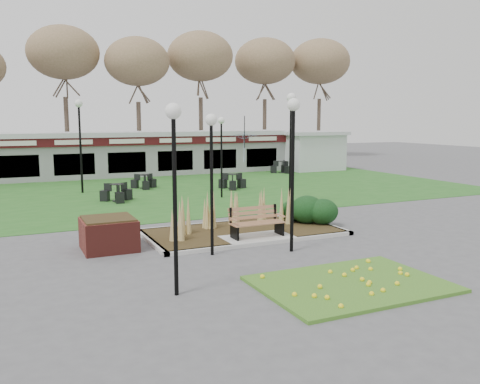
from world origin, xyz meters
name	(u,v)px	position (x,y,z in m)	size (l,w,h in m)	color
ground	(259,242)	(0.00, 0.00, 0.00)	(100.00, 100.00, 0.00)	#515154
lawn	(155,191)	(0.00, 12.00, 0.01)	(34.00, 16.00, 0.02)	#225C1D
flower_bed	(351,283)	(0.00, -4.60, 0.07)	(4.20, 3.00, 0.16)	#325F1B
planting_bed	(275,219)	(1.27, 1.35, 0.37)	(6.75, 3.40, 1.27)	#2F2412
park_bench	(256,222)	(0.00, 0.25, 0.59)	(1.70, 0.66, 0.93)	#AB724D
brick_planter	(109,234)	(-4.40, 1.00, 0.48)	(1.50, 1.50, 0.95)	maroon
food_pavilion	(122,154)	(0.00, 19.96, 1.48)	(24.60, 3.40, 2.90)	gray
service_hut	(312,150)	(13.50, 18.00, 1.45)	(4.40, 3.40, 2.83)	silver
tree_backdrop	(97,59)	(0.00, 28.00, 8.36)	(47.24, 5.24, 10.36)	#47382B
lamp_post_near_left	(174,157)	(-3.80, -3.50, 2.99)	(0.34, 0.34, 4.10)	black
lamp_post_near_right	(293,141)	(0.31, -1.40, 3.16)	(0.36, 0.36, 4.34)	black
lamp_post_mid_left	(211,153)	(-1.89, -0.80, 2.85)	(0.32, 0.32, 3.91)	black
lamp_post_mid_right	(221,139)	(2.33, 8.58, 2.80)	(0.32, 0.32, 3.84)	black
lamp_post_far_right	(291,124)	(4.21, 5.34, 3.54)	(0.40, 0.40, 4.85)	black
lamp_post_far_left	(80,125)	(-3.53, 12.92, 3.43)	(0.39, 0.39, 4.71)	black
bistro_set_a	(117,195)	(-2.46, 9.51, 0.29)	(1.51, 1.32, 0.80)	black
bistro_set_b	(232,184)	(4.02, 11.09, 0.29)	(1.40, 1.50, 0.80)	black
bistro_set_c	(144,184)	(-0.25, 13.24, 0.27)	(1.41, 1.29, 0.75)	black
bistro_set_d	(282,169)	(10.41, 17.00, 0.29)	(1.49, 1.48, 0.82)	black
patio_umbrella	(244,147)	(8.00, 18.00, 1.80)	(2.53, 2.57, 2.83)	black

